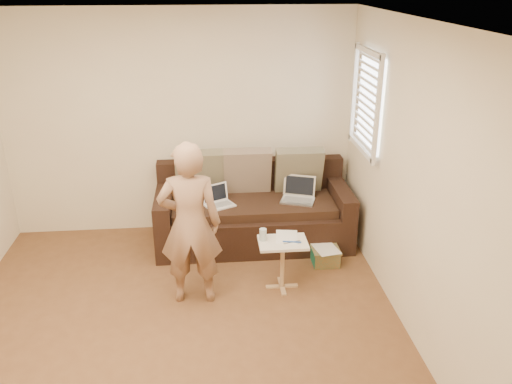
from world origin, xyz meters
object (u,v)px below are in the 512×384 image
at_px(laptop_silver, 298,201).
at_px(drinking_glass, 263,235).
at_px(side_table, 282,265).
at_px(person, 190,224).
at_px(striped_box, 325,255).
at_px(laptop_white, 220,206).
at_px(sofa, 253,208).

distance_m(laptop_silver, drinking_glass, 1.02).
bearing_deg(side_table, person, -173.08).
relative_size(person, striped_box, 5.36).
xyz_separation_m(laptop_white, drinking_glass, (0.39, -0.84, 0.06)).
height_order(sofa, side_table, sofa).
bearing_deg(laptop_white, drinking_glass, -91.87).
bearing_deg(sofa, side_table, -79.08).
distance_m(sofa, side_table, 1.04).
bearing_deg(sofa, laptop_white, -162.11).
distance_m(side_table, drinking_glass, 0.37).
bearing_deg(laptop_silver, side_table, -88.14).
bearing_deg(person, drinking_glass, -166.02).
distance_m(laptop_silver, person, 1.60).
bearing_deg(striped_box, laptop_white, 157.51).
xyz_separation_m(laptop_silver, side_table, (-0.30, -0.93, -0.26)).
height_order(sofa, drinking_glass, sofa).
distance_m(drinking_glass, striped_box, 0.95).
relative_size(side_table, striped_box, 1.75).
height_order(laptop_silver, laptop_white, laptop_silver).
bearing_deg(laptop_white, striped_box, -49.35).
relative_size(drinking_glass, striped_box, 0.40).
bearing_deg(person, striped_box, -157.69).
distance_m(person, drinking_glass, 0.74).
relative_size(laptop_silver, side_table, 0.71).
bearing_deg(laptop_white, sofa, -8.96).
relative_size(laptop_white, side_table, 0.59).
relative_size(sofa, laptop_silver, 5.98).
xyz_separation_m(side_table, drinking_glass, (-0.19, 0.04, 0.32)).
height_order(laptop_silver, side_table, laptop_silver).
bearing_deg(striped_box, side_table, -141.40).
height_order(side_table, drinking_glass, drinking_glass).
relative_size(side_table, drinking_glass, 4.33).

